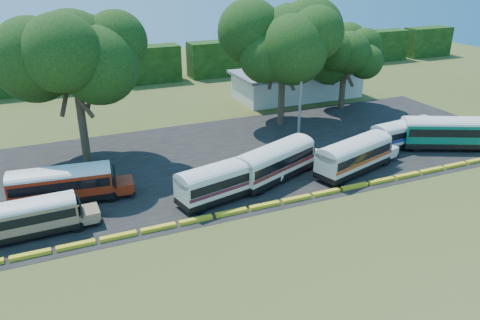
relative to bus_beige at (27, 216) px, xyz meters
name	(u,v)px	position (x,y,z in m)	size (l,w,h in m)	color
ground	(286,209)	(19.42, -3.89, -1.69)	(160.00, 160.00, 0.00)	#384C19
asphalt_strip	(240,156)	(20.42, 8.11, -1.68)	(64.00, 24.00, 0.02)	black
curb	(281,202)	(19.42, -2.89, -1.54)	(53.70, 0.45, 0.30)	yellow
terminal_building	(297,84)	(37.42, 26.11, 0.35)	(19.00, 9.00, 4.00)	silver
treeline_backdrop	(150,64)	(19.42, 44.11, 1.31)	(130.00, 4.00, 6.00)	black
bus_beige	(27,216)	(0.00, 0.00, 0.00)	(9.01, 2.49, 2.94)	black
bus_red	(64,182)	(2.89, 4.45, 0.19)	(10.16, 3.49, 3.27)	black
bus_cream_west	(225,178)	(15.52, -0.09, 0.18)	(10.34, 4.70, 3.30)	black
bus_cream_east	(276,160)	(21.23, 1.59, 0.28)	(10.74, 6.44, 3.47)	black
bus_white_red	(355,154)	(28.89, -0.01, 0.25)	(10.68, 5.52, 3.42)	black
bus_white_blue	(404,132)	(37.95, 3.57, 0.02)	(9.37, 3.25, 3.02)	black
bus_teal	(447,131)	(41.73, 1.25, 0.36)	(10.97, 6.96, 3.57)	black
tree_west	(72,51)	(5.52, 12.81, 9.50)	(10.22, 10.22, 15.00)	#3C2E1E
tree_center	(283,40)	(29.19, 15.67, 8.66)	(10.34, 10.34, 14.19)	#3C2E1E
tree_east	(346,53)	(40.28, 18.69, 5.85)	(7.51, 7.51, 10.36)	#3C2E1E
utility_pole	(300,106)	(28.95, 10.75, 1.99)	(1.60, 0.30, 7.12)	gray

